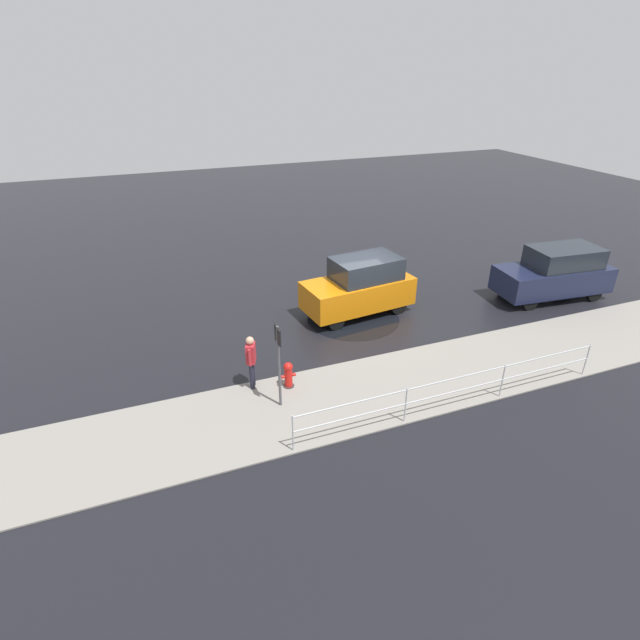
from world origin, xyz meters
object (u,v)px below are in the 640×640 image
object	(u,v)px
moving_hatchback	(360,286)
pedestrian	(251,358)
parked_sedan	(555,273)
sign_post	(279,355)
fire_hydrant	(288,375)

from	to	relation	value
moving_hatchback	pedestrian	xyz separation A→B (m)	(4.78, 3.21, -0.07)
parked_sedan	sign_post	world-z (taller)	sign_post
parked_sedan	moving_hatchback	bearing A→B (deg)	-10.90
parked_sedan	fire_hydrant	xyz separation A→B (m)	(11.35, 2.12, -0.60)
pedestrian	moving_hatchback	bearing A→B (deg)	-146.07
parked_sedan	sign_post	size ratio (longest dim) A/B	1.85
parked_sedan	fire_hydrant	distance (m)	11.56
moving_hatchback	fire_hydrant	size ratio (longest dim) A/B	5.07
parked_sedan	pedestrian	world-z (taller)	parked_sedan
fire_hydrant	sign_post	world-z (taller)	sign_post
fire_hydrant	pedestrian	xyz separation A→B (m)	(0.93, -0.35, 0.56)
parked_sedan	sign_post	bearing A→B (deg)	13.63
moving_hatchback	sign_post	distance (m)	6.12
fire_hydrant	sign_post	xyz separation A→B (m)	(0.46, 0.74, 1.18)
moving_hatchback	pedestrian	distance (m)	5.76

